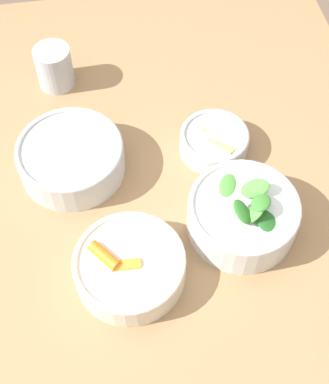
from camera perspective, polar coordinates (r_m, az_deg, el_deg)
The scene contains 7 objects.
ground_plane at distance 1.56m, azimuth -1.84°, elevation -18.46°, with size 10.00×10.00×0.00m, color brown.
dining_table at distance 0.96m, azimuth -2.88°, elevation -8.10°, with size 1.29×0.97×0.75m.
bowl_carrots at distance 0.82m, azimuth -3.73°, elevation -7.92°, with size 0.17×0.17×0.06m.
bowl_greens at distance 0.86m, azimuth 8.38°, elevation -2.53°, with size 0.18×0.18×0.10m.
bowl_beans_hotdog at distance 0.94m, azimuth -9.88°, elevation 3.56°, with size 0.18×0.18×0.06m.
bowl_cookies at distance 0.96m, azimuth 5.36°, elevation 5.46°, with size 0.13×0.12×0.04m.
cup at distance 1.08m, azimuth -11.66°, elevation 12.90°, with size 0.07×0.07×0.08m.
Camera 1 is at (-0.42, 0.02, 1.51)m, focal length 50.00 mm.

